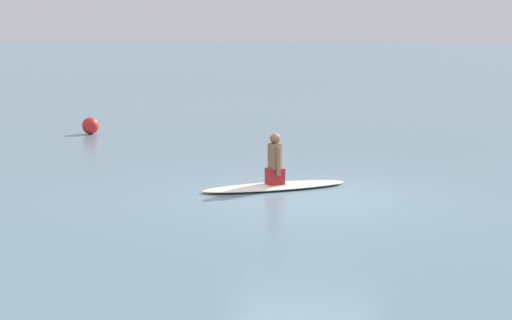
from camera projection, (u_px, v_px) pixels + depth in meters
The scene contains 4 objects.
ground_plane at pixel (304, 199), 13.39m from camera, with size 400.00×400.00×0.00m, color slate.
surfboard at pixel (275, 186), 14.29m from camera, with size 2.79×0.69×0.09m, color silver.
person_paddler at pixel (275, 161), 14.21m from camera, with size 0.40×0.39×0.94m.
buoy_marker at pixel (90, 126), 21.85m from camera, with size 0.48×0.48×0.48m, color red.
Camera 1 is at (1.93, -12.98, 2.86)m, focal length 54.52 mm.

